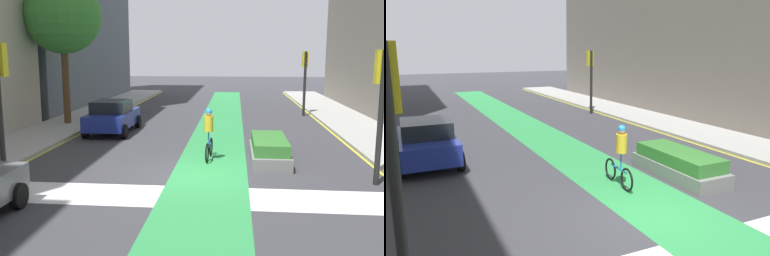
# 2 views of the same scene
# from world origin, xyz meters

# --- Properties ---
(ground_plane) EXTENTS (120.00, 120.00, 0.00)m
(ground_plane) POSITION_xyz_m (0.00, 0.00, 0.00)
(ground_plane) COLOR #38383D
(bike_lane_paint) EXTENTS (2.40, 60.00, 0.01)m
(bike_lane_paint) POSITION_xyz_m (0.53, 0.00, 0.00)
(bike_lane_paint) COLOR #2D8C47
(bike_lane_paint) RESTS_ON ground_plane
(crosswalk_band) EXTENTS (12.00, 1.80, 0.01)m
(crosswalk_band) POSITION_xyz_m (0.00, -2.00, 0.00)
(crosswalk_band) COLOR silver
(crosswalk_band) RESTS_ON ground_plane
(curb_stripe_left) EXTENTS (0.16, 60.00, 0.01)m
(curb_stripe_left) POSITION_xyz_m (-6.00, 0.00, 0.01)
(curb_stripe_left) COLOR yellow
(curb_stripe_left) RESTS_ON ground_plane
(traffic_signal_near_right) EXTENTS (0.35, 0.52, 3.87)m
(traffic_signal_near_right) POSITION_xyz_m (5.42, -0.26, 2.73)
(traffic_signal_near_right) COLOR black
(traffic_signal_near_right) RESTS_ON ground_plane
(traffic_signal_near_left) EXTENTS (0.35, 0.52, 4.06)m
(traffic_signal_near_left) POSITION_xyz_m (-5.38, -1.23, 2.86)
(traffic_signal_near_left) COLOR black
(traffic_signal_near_left) RESTS_ON ground_plane
(traffic_signal_far_right) EXTENTS (0.35, 0.52, 3.90)m
(traffic_signal_far_right) POSITION_xyz_m (5.49, 14.02, 2.75)
(traffic_signal_far_right) COLOR black
(traffic_signal_far_right) RESTS_ON ground_plane
(car_blue_left_far) EXTENTS (2.07, 4.22, 1.57)m
(car_blue_left_far) POSITION_xyz_m (-4.53, 7.12, 0.80)
(car_blue_left_far) COLOR navy
(car_blue_left_far) RESTS_ON ground_plane
(cyclist_in_lane) EXTENTS (0.32, 1.73, 1.86)m
(cyclist_in_lane) POSITION_xyz_m (0.39, 2.20, 0.97)
(cyclist_in_lane) COLOR black
(cyclist_in_lane) RESTS_ON ground_plane
(street_tree_near) EXTENTS (3.89, 3.89, 7.48)m
(street_tree_near) POSITION_xyz_m (-7.50, 8.92, 5.66)
(street_tree_near) COLOR brown
(street_tree_near) RESTS_ON sidewalk_left
(median_planter) EXTENTS (1.29, 3.33, 0.85)m
(median_planter) POSITION_xyz_m (2.53, 2.15, 0.40)
(median_planter) COLOR slate
(median_planter) RESTS_ON ground_plane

